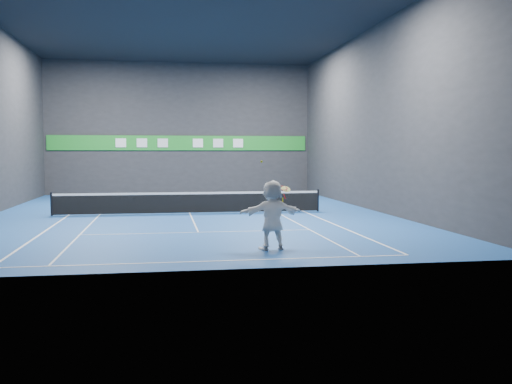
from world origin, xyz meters
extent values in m
plane|color=#1A4A92|center=(0.00, 0.00, 0.00)|extent=(26.00, 26.00, 0.00)
plane|color=black|center=(0.00, 0.00, 9.00)|extent=(26.00, 26.00, 0.00)
cube|color=#27282A|center=(0.00, 13.00, 4.50)|extent=(18.00, 0.10, 9.00)
cube|color=#27282A|center=(0.00, -13.00, 4.50)|extent=(18.00, 0.10, 9.00)
cube|color=#27282A|center=(9.00, 0.00, 4.50)|extent=(0.10, 26.00, 9.00)
cube|color=white|center=(0.00, -11.89, 0.00)|extent=(10.98, 0.08, 0.01)
cube|color=white|center=(0.00, 11.89, 0.00)|extent=(10.98, 0.08, 0.01)
cube|color=white|center=(-5.49, 0.00, 0.00)|extent=(0.08, 23.78, 0.01)
cube|color=white|center=(5.49, 0.00, 0.00)|extent=(0.08, 23.78, 0.01)
cube|color=white|center=(-4.11, 0.00, 0.00)|extent=(0.06, 23.78, 0.01)
cube|color=white|center=(4.11, 0.00, 0.00)|extent=(0.06, 23.78, 0.01)
cube|color=white|center=(0.00, -6.40, 0.00)|extent=(8.23, 0.06, 0.01)
cube|color=white|center=(0.00, 6.40, 0.00)|extent=(8.23, 0.06, 0.01)
cube|color=white|center=(0.00, 0.00, 0.00)|extent=(0.06, 12.80, 0.01)
imported|color=white|center=(1.93, -10.36, 1.03)|extent=(1.97, 0.89, 2.05)
sphere|color=#DEF228|center=(1.64, -10.16, 2.59)|extent=(0.06, 0.06, 0.06)
cylinder|color=black|center=(-6.20, 0.00, 0.54)|extent=(0.10, 0.10, 1.07)
cylinder|color=black|center=(6.20, 0.00, 0.54)|extent=(0.10, 0.10, 1.07)
cube|color=black|center=(0.00, 0.00, 0.47)|extent=(12.40, 0.03, 0.86)
cube|color=white|center=(0.00, 0.00, 0.95)|extent=(12.40, 0.04, 0.10)
cube|color=#1E8D29|center=(0.00, 12.94, 3.50)|extent=(17.64, 0.06, 1.00)
cube|color=white|center=(-4.00, 12.88, 3.50)|extent=(0.70, 0.04, 0.60)
cube|color=white|center=(-2.60, 12.88, 3.50)|extent=(0.70, 0.04, 0.60)
cube|color=silver|center=(-1.20, 12.88, 3.50)|extent=(0.70, 0.04, 0.60)
cube|color=white|center=(1.20, 12.88, 3.50)|extent=(0.70, 0.04, 0.60)
cube|color=white|center=(2.60, 12.88, 3.50)|extent=(0.70, 0.04, 0.60)
cube|color=white|center=(4.00, 12.88, 3.50)|extent=(0.70, 0.04, 0.60)
torus|color=red|center=(2.24, -10.31, 1.81)|extent=(0.43, 0.41, 0.17)
cylinder|color=#DFE651|center=(2.35, -10.31, 1.78)|extent=(0.38, 0.30, 0.23)
cylinder|color=red|center=(2.31, -10.31, 1.56)|extent=(0.11, 0.11, 0.17)
cylinder|color=yellow|center=(2.25, -10.33, 1.43)|extent=(0.07, 0.19, 0.24)
camera|label=1|loc=(-1.25, -26.72, 2.87)|focal=40.00mm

